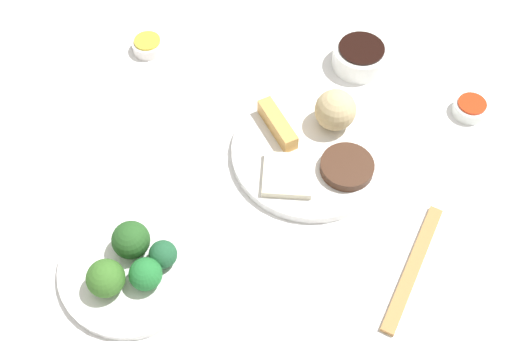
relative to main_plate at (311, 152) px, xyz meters
name	(u,v)px	position (x,y,z in m)	size (l,w,h in m)	color
tabletop	(282,150)	(-0.04, 0.03, -0.02)	(2.20, 2.20, 0.02)	white
main_plate	(311,152)	(0.00, 0.00, 0.00)	(0.26, 0.26, 0.02)	white
rice_scoop	(335,110)	(0.06, 0.04, 0.04)	(0.07, 0.07, 0.07)	tan
spring_roll	(277,124)	(-0.04, 0.06, 0.02)	(0.10, 0.02, 0.03)	tan
crab_rangoon_wonton	(287,175)	(-0.06, -0.04, 0.01)	(0.08, 0.08, 0.01)	beige
stir_fry_heap	(347,167)	(0.04, -0.06, 0.02)	(0.09, 0.09, 0.02)	#422719
broccoli_plate	(134,266)	(-0.32, -0.10, 0.00)	(0.22, 0.22, 0.01)	white
broccoli_floret_0	(106,278)	(-0.36, -0.13, 0.03)	(0.05, 0.05, 0.05)	#396E27
broccoli_floret_1	(163,254)	(-0.28, -0.11, 0.03)	(0.04, 0.04, 0.04)	#205734
broccoli_floret_2	(131,240)	(-0.31, -0.08, 0.03)	(0.06, 0.06, 0.06)	#265623
broccoli_floret_3	(146,274)	(-0.31, -0.14, 0.03)	(0.05, 0.05, 0.05)	#227233
soy_sauce_bowl	(360,57)	(0.16, 0.16, 0.01)	(0.10, 0.10, 0.04)	white
soy_sauce_bowl_liquid	(362,48)	(0.16, 0.16, 0.03)	(0.08, 0.08, 0.00)	black
sauce_ramekin_sweet_and_sour	(470,108)	(0.29, -0.01, 0.00)	(0.06, 0.06, 0.02)	white
sauce_ramekin_sweet_and_sour_liquid	(472,104)	(0.29, -0.01, 0.01)	(0.05, 0.05, 0.00)	red
sauce_ramekin_hot_mustard	(148,46)	(-0.19, 0.32, 0.00)	(0.06, 0.06, 0.02)	white
sauce_ramekin_hot_mustard_liquid	(147,41)	(-0.19, 0.32, 0.01)	(0.05, 0.05, 0.00)	gold
chopsticks_pair	(413,267)	(0.06, -0.24, 0.00)	(0.22, 0.02, 0.01)	#AF7C42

